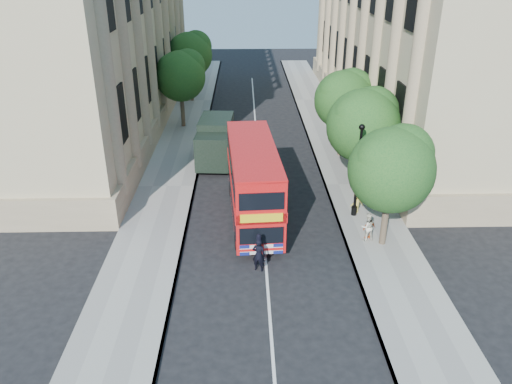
{
  "coord_description": "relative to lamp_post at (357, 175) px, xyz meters",
  "views": [
    {
      "loc": [
        -0.92,
        -17.96,
        12.98
      ],
      "look_at": [
        -0.39,
        4.43,
        2.3
      ],
      "focal_mm": 35.0,
      "sensor_mm": 36.0,
      "label": 1
    }
  ],
  "objects": [
    {
      "name": "tree_left_back",
      "position": [
        -10.96,
        24.03,
        2.2
      ],
      "size": [
        4.2,
        4.2,
        6.65
      ],
      "color": "#473828",
      "rests_on": "ground"
    },
    {
      "name": "child_a",
      "position": [
        0.2,
        -2.53,
        -1.81
      ],
      "size": [
        0.74,
        0.55,
        1.17
      ],
      "primitive_type": "imported",
      "rotation": [
        0.0,
        0.0,
        3.59
      ],
      "color": "orange",
      "rests_on": "pavement_right"
    },
    {
      "name": "tree_right_near",
      "position": [
        0.84,
        -2.97,
        1.74
      ],
      "size": [
        4.0,
        4.0,
        6.08
      ],
      "color": "#473828",
      "rests_on": "ground"
    },
    {
      "name": "double_decker_bus",
      "position": [
        -5.5,
        0.0,
        -0.28
      ],
      "size": [
        2.9,
        8.88,
        4.04
      ],
      "rotation": [
        0.0,
        0.0,
        0.07
      ],
      "color": "red",
      "rests_on": "ground"
    },
    {
      "name": "ground",
      "position": [
        -5.0,
        -6.0,
        -2.51
      ],
      "size": [
        120.0,
        120.0,
        0.0
      ],
      "primitive_type": "plane",
      "color": "black",
      "rests_on": "ground"
    },
    {
      "name": "lamp_post",
      "position": [
        0.0,
        0.0,
        0.0
      ],
      "size": [
        0.32,
        0.32,
        5.16
      ],
      "color": "black",
      "rests_on": "pavement_right"
    },
    {
      "name": "child_b",
      "position": [
        0.18,
        0.29,
        -1.82
      ],
      "size": [
        0.82,
        0.6,
        1.14
      ],
      "primitive_type": "imported",
      "rotation": [
        0.0,
        0.0,
        3.41
      ],
      "color": "gold",
      "rests_on": "pavement_right"
    },
    {
      "name": "tree_left_far",
      "position": [
        -10.96,
        16.03,
        1.93
      ],
      "size": [
        4.0,
        4.0,
        6.3
      ],
      "color": "#473828",
      "rests_on": "ground"
    },
    {
      "name": "tree_right_far",
      "position": [
        0.84,
        9.03,
        1.8
      ],
      "size": [
        4.0,
        4.0,
        6.15
      ],
      "color": "#473828",
      "rests_on": "ground"
    },
    {
      "name": "box_van",
      "position": [
        -7.91,
        7.98,
        -1.04
      ],
      "size": [
        2.46,
        5.36,
        3.0
      ],
      "rotation": [
        0.0,
        0.0,
        -0.07
      ],
      "color": "black",
      "rests_on": "ground"
    },
    {
      "name": "woman_pedestrian",
      "position": [
        0.08,
        -2.64,
        -1.66
      ],
      "size": [
        0.81,
        0.69,
        1.46
      ],
      "primitive_type": "imported",
      "rotation": [
        0.0,
        0.0,
        3.35
      ],
      "color": "silver",
      "rests_on": "pavement_right"
    },
    {
      "name": "pavement_right",
      "position": [
        0.75,
        4.0,
        -2.45
      ],
      "size": [
        3.5,
        80.0,
        0.12
      ],
      "primitive_type": "cube",
      "color": "gray",
      "rests_on": "ground"
    },
    {
      "name": "pavement_left",
      "position": [
        -10.75,
        4.0,
        -2.45
      ],
      "size": [
        3.5,
        80.0,
        0.12
      ],
      "primitive_type": "cube",
      "color": "gray",
      "rests_on": "ground"
    },
    {
      "name": "building_left",
      "position": [
        -18.8,
        18.0,
        6.49
      ],
      "size": [
        12.0,
        38.0,
        18.0
      ],
      "primitive_type": "cube",
      "color": "tan",
      "rests_on": "ground"
    },
    {
      "name": "tree_right_mid",
      "position": [
        0.84,
        3.03,
        1.93
      ],
      "size": [
        4.2,
        4.2,
        6.37
      ],
      "color": "#473828",
      "rests_on": "ground"
    },
    {
      "name": "police_constable",
      "position": [
        -5.35,
        -5.0,
        -1.7
      ],
      "size": [
        0.68,
        0.54,
        1.62
      ],
      "primitive_type": "imported",
      "rotation": [
        0.0,
        0.0,
        2.85
      ],
      "color": "black",
      "rests_on": "ground"
    },
    {
      "name": "building_right",
      "position": [
        8.8,
        18.0,
        6.49
      ],
      "size": [
        12.0,
        38.0,
        18.0
      ],
      "primitive_type": "cube",
      "color": "tan",
      "rests_on": "ground"
    }
  ]
}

